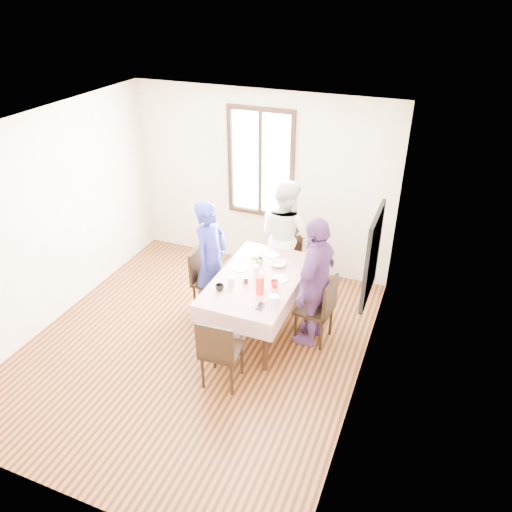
% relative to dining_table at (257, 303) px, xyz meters
% --- Properties ---
extents(ground, '(4.50, 4.50, 0.00)m').
position_rel_dining_table_xyz_m(ground, '(-0.58, -0.64, -0.38)').
color(ground, black).
rests_on(ground, ground).
extents(back_wall, '(4.00, 0.00, 4.00)m').
position_rel_dining_table_xyz_m(back_wall, '(-0.58, 1.61, 0.98)').
color(back_wall, beige).
rests_on(back_wall, ground).
extents(right_wall, '(0.00, 4.50, 4.50)m').
position_rel_dining_table_xyz_m(right_wall, '(1.42, -0.64, 0.98)').
color(right_wall, beige).
rests_on(right_wall, ground).
extents(window_frame, '(1.02, 0.06, 1.62)m').
position_rel_dining_table_xyz_m(window_frame, '(-0.58, 1.59, 1.27)').
color(window_frame, black).
rests_on(window_frame, back_wall).
extents(window_pane, '(0.90, 0.02, 1.50)m').
position_rel_dining_table_xyz_m(window_pane, '(-0.58, 1.60, 1.27)').
color(window_pane, white).
rests_on(window_pane, back_wall).
extents(art_poster, '(0.04, 0.76, 0.96)m').
position_rel_dining_table_xyz_m(art_poster, '(1.40, -0.34, 1.18)').
color(art_poster, red).
rests_on(art_poster, right_wall).
extents(dining_table, '(0.88, 1.55, 0.75)m').
position_rel_dining_table_xyz_m(dining_table, '(0.00, 0.00, 0.00)').
color(dining_table, black).
rests_on(dining_table, ground).
extents(tablecloth, '(1.00, 1.67, 0.01)m').
position_rel_dining_table_xyz_m(tablecloth, '(0.00, 0.00, 0.38)').
color(tablecloth, '#5C080C').
rests_on(tablecloth, dining_table).
extents(chair_left, '(0.44, 0.44, 0.91)m').
position_rel_dining_table_xyz_m(chair_left, '(-0.74, 0.15, 0.08)').
color(chair_left, black).
rests_on(chair_left, ground).
extents(chair_right, '(0.46, 0.46, 0.91)m').
position_rel_dining_table_xyz_m(chair_right, '(0.74, 0.05, 0.08)').
color(chair_right, black).
rests_on(chair_right, ground).
extents(chair_far, '(0.45, 0.45, 0.91)m').
position_rel_dining_table_xyz_m(chair_far, '(0.00, 1.06, 0.08)').
color(chair_far, black).
rests_on(chair_far, ground).
extents(chair_near, '(0.45, 0.45, 0.91)m').
position_rel_dining_table_xyz_m(chair_near, '(0.00, -1.06, 0.08)').
color(chair_near, black).
rests_on(chair_near, ground).
extents(person_left, '(0.46, 0.63, 1.60)m').
position_rel_dining_table_xyz_m(person_left, '(-0.72, 0.15, 0.43)').
color(person_left, navy).
rests_on(person_left, ground).
extents(person_far, '(0.99, 0.91, 1.66)m').
position_rel_dining_table_xyz_m(person_far, '(0.00, 1.05, 0.45)').
color(person_far, white).
rests_on(person_far, ground).
extents(person_right, '(0.53, 1.04, 1.69)m').
position_rel_dining_table_xyz_m(person_right, '(0.72, 0.05, 0.47)').
color(person_right, '#603874').
rests_on(person_right, ground).
extents(mug_black, '(0.14, 0.14, 0.08)m').
position_rel_dining_table_xyz_m(mug_black, '(-0.31, -0.43, 0.43)').
color(mug_black, black).
rests_on(mug_black, tablecloth).
extents(mug_flag, '(0.14, 0.14, 0.09)m').
position_rel_dining_table_xyz_m(mug_flag, '(0.27, -0.13, 0.43)').
color(mug_flag, red).
rests_on(mug_flag, tablecloth).
extents(mug_green, '(0.13, 0.13, 0.08)m').
position_rel_dining_table_xyz_m(mug_green, '(-0.11, 0.34, 0.43)').
color(mug_green, '#0C7226').
rests_on(mug_green, tablecloth).
extents(serving_bowl, '(0.22, 0.22, 0.05)m').
position_rel_dining_table_xyz_m(serving_bowl, '(0.14, 0.37, 0.41)').
color(serving_bowl, white).
rests_on(serving_bowl, tablecloth).
extents(juice_carton, '(0.07, 0.07, 0.23)m').
position_rel_dining_table_xyz_m(juice_carton, '(0.15, -0.31, 0.50)').
color(juice_carton, red).
rests_on(juice_carton, tablecloth).
extents(butter_tub, '(0.14, 0.14, 0.07)m').
position_rel_dining_table_xyz_m(butter_tub, '(0.37, -0.42, 0.42)').
color(butter_tub, white).
rests_on(butter_tub, tablecloth).
extents(jam_jar, '(0.06, 0.06, 0.08)m').
position_rel_dining_table_xyz_m(jam_jar, '(-0.09, -0.17, 0.43)').
color(jam_jar, black).
rests_on(jam_jar, tablecloth).
extents(drinking_glass, '(0.08, 0.08, 0.11)m').
position_rel_dining_table_xyz_m(drinking_glass, '(-0.23, -0.28, 0.44)').
color(drinking_glass, silver).
rests_on(drinking_glass, tablecloth).
extents(smartphone, '(0.08, 0.16, 0.01)m').
position_rel_dining_table_xyz_m(smartphone, '(0.26, -0.55, 0.39)').
color(smartphone, black).
rests_on(smartphone, tablecloth).
extents(flower_vase, '(0.07, 0.07, 0.15)m').
position_rel_dining_table_xyz_m(flower_vase, '(-0.03, 0.04, 0.46)').
color(flower_vase, silver).
rests_on(flower_vase, tablecloth).
extents(plate_left, '(0.20, 0.20, 0.01)m').
position_rel_dining_table_xyz_m(plate_left, '(-0.29, 0.13, 0.39)').
color(plate_left, white).
rests_on(plate_left, tablecloth).
extents(plate_right, '(0.20, 0.20, 0.01)m').
position_rel_dining_table_xyz_m(plate_right, '(0.28, 0.07, 0.39)').
color(plate_right, white).
rests_on(plate_right, tablecloth).
extents(plate_far, '(0.20, 0.20, 0.01)m').
position_rel_dining_table_xyz_m(plate_far, '(-0.03, 0.60, 0.39)').
color(plate_far, white).
rests_on(plate_far, tablecloth).
extents(butter_lid, '(0.12, 0.12, 0.01)m').
position_rel_dining_table_xyz_m(butter_lid, '(0.37, -0.42, 0.46)').
color(butter_lid, blue).
rests_on(butter_lid, butter_tub).
extents(flower_bunch, '(0.09, 0.09, 0.10)m').
position_rel_dining_table_xyz_m(flower_bunch, '(-0.03, 0.04, 0.58)').
color(flower_bunch, yellow).
rests_on(flower_bunch, flower_vase).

